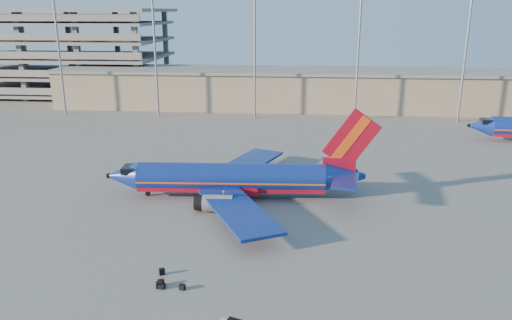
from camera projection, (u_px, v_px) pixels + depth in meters
name	position (u px, v px, depth m)	size (l,w,h in m)	color
ground	(260.00, 201.00, 57.12)	(220.00, 220.00, 0.00)	slate
terminal_building	(327.00, 89.00, 110.30)	(122.00, 16.00, 8.50)	gray
parking_garage	(47.00, 47.00, 129.83)	(62.00, 32.00, 21.40)	slate
light_mast_row	(307.00, 29.00, 95.49)	(101.60, 1.60, 28.65)	gray
aircraft_main	(238.00, 179.00, 57.77)	(31.54, 30.29, 10.67)	navy
luggage_pile	(164.00, 282.00, 39.62)	(2.75, 2.58, 0.54)	black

